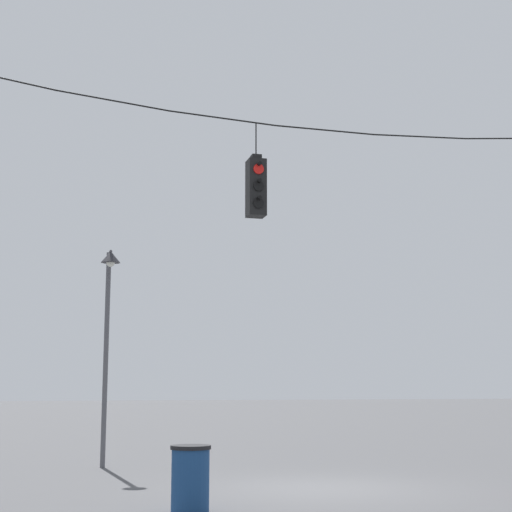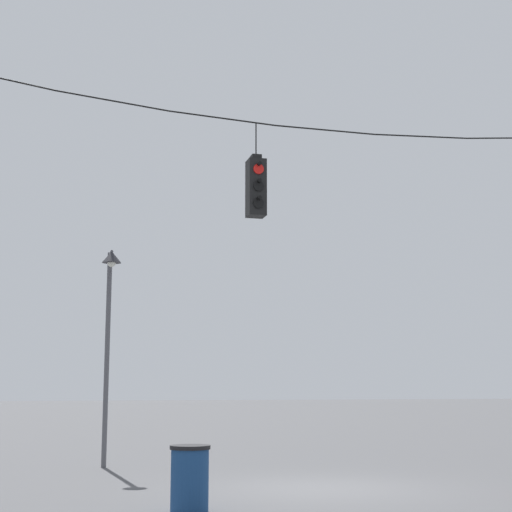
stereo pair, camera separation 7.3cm
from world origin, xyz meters
The scene contains 5 objects.
ground_plane centered at (0.00, 0.00, 0.00)m, with size 200.00×200.00×0.00m, color #4C4C4F.
span_wire centered at (0.00, -0.40, 7.12)m, with size 14.60×0.03×0.60m.
traffic_light_over_intersection centered at (-1.43, -0.40, 5.66)m, with size 0.34×0.58×1.85m.
street_lamp centered at (-3.71, 4.83, 3.78)m, with size 0.47×0.81×5.20m.
trash_bin centered at (-2.96, -2.11, 0.51)m, with size 0.63×0.63×1.00m.
Camera 1 is at (-5.32, -14.40, 1.89)m, focal length 55.00 mm.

